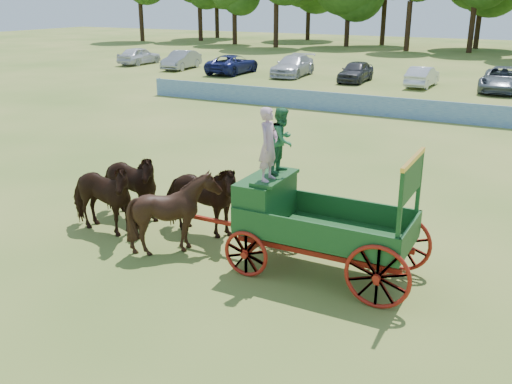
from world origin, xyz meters
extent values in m
plane|color=#A19848|center=(0.00, 0.00, 0.00)|extent=(160.00, 160.00, 0.00)
imported|color=black|center=(-1.61, -0.83, 1.01)|extent=(2.41, 1.14, 2.02)
imported|color=black|center=(-1.61, 0.27, 1.01)|extent=(2.46, 1.25, 2.02)
imported|color=black|center=(0.79, -0.83, 1.01)|extent=(1.85, 1.65, 2.02)
imported|color=black|center=(0.79, 0.27, 1.01)|extent=(2.45, 1.24, 2.02)
cube|color=#A21D10|center=(2.99, -0.28, 0.60)|extent=(0.12, 2.00, 0.12)
cube|color=#A21D10|center=(5.99, -0.28, 0.60)|extent=(0.12, 2.00, 0.12)
cube|color=#A21D10|center=(4.49, -0.83, 0.72)|extent=(3.80, 0.10, 0.12)
cube|color=#A21D10|center=(4.49, 0.27, 0.72)|extent=(3.80, 0.10, 0.12)
cube|color=#A21D10|center=(2.09, -0.28, 0.75)|extent=(2.80, 0.09, 0.09)
cube|color=#1A4F22|center=(4.49, -0.28, 1.00)|extent=(3.80, 1.80, 0.10)
cube|color=#1A4F22|center=(4.49, -1.16, 1.30)|extent=(3.80, 0.06, 0.55)
cube|color=#1A4F22|center=(4.49, 0.60, 1.30)|extent=(3.80, 0.06, 0.55)
cube|color=#1A4F22|center=(6.37, -0.28, 1.30)|extent=(0.06, 1.80, 0.55)
cube|color=#1A4F22|center=(2.99, -0.28, 1.55)|extent=(0.85, 1.70, 1.05)
cube|color=#1A4F22|center=(3.24, -0.28, 2.12)|extent=(0.55, 1.50, 0.08)
cube|color=#1A4F22|center=(2.61, -0.28, 1.35)|extent=(0.10, 1.60, 0.65)
cube|color=#1A4F22|center=(2.79, -0.28, 1.05)|extent=(0.55, 1.60, 0.06)
cube|color=#1A4F22|center=(6.29, -1.08, 1.95)|extent=(0.08, 0.08, 1.80)
cube|color=#1A4F22|center=(6.29, 0.52, 1.95)|extent=(0.08, 0.08, 1.80)
cube|color=#1A4F22|center=(6.29, -0.28, 2.55)|extent=(0.07, 1.75, 0.75)
cube|color=gold|center=(6.29, -0.28, 2.95)|extent=(0.08, 1.80, 0.09)
cube|color=gold|center=(6.25, -0.28, 2.55)|extent=(0.02, 1.30, 0.12)
torus|color=#A21D10|center=(2.99, -1.23, 0.55)|extent=(1.09, 0.09, 1.09)
torus|color=#A21D10|center=(2.99, 0.67, 0.55)|extent=(1.09, 0.09, 1.09)
torus|color=#A21D10|center=(5.99, -1.23, 0.70)|extent=(1.39, 0.09, 1.39)
torus|color=#A21D10|center=(5.99, 0.67, 0.70)|extent=(1.39, 0.09, 1.39)
imported|color=#C798AC|center=(3.24, -0.63, 2.97)|extent=(0.39, 0.59, 1.62)
imported|color=#296F3F|center=(3.24, 0.07, 2.91)|extent=(0.57, 0.73, 1.51)
cube|color=#1C4F9A|center=(-1.00, 18.00, 0.53)|extent=(26.00, 0.08, 1.05)
imported|color=silver|center=(-26.00, 31.19, 0.79)|extent=(1.92, 4.67, 1.59)
imported|color=gray|center=(-20.44, 29.99, 0.78)|extent=(2.19, 4.87, 1.55)
imported|color=navy|center=(-15.04, 29.48, 0.76)|extent=(2.55, 5.47, 1.52)
imported|color=silver|center=(-10.08, 30.37, 0.80)|extent=(2.61, 5.64, 1.60)
imported|color=#333338|center=(-4.67, 29.61, 0.76)|extent=(1.89, 4.48, 1.51)
imported|color=silver|center=(0.19, 29.47, 0.70)|extent=(1.60, 4.27, 1.39)
imported|color=slate|center=(5.38, 29.78, 0.80)|extent=(2.73, 5.79, 1.60)
cylinder|color=#382314|center=(-44.00, 54.33, 2.66)|extent=(0.60, 0.60, 5.32)
cylinder|color=#382314|center=(-36.90, 58.37, 2.48)|extent=(0.60, 0.60, 4.97)
cylinder|color=#382314|center=(-29.67, 55.40, 2.13)|extent=(0.60, 0.60, 4.26)
cylinder|color=#382314|center=(-22.86, 53.66, 2.85)|extent=(0.60, 0.60, 5.69)
cylinder|color=#382314|center=(-15.55, 58.82, 2.17)|extent=(0.60, 0.60, 4.35)
cylinder|color=#382314|center=(-7.45, 56.33, 2.73)|extent=(0.60, 0.60, 5.46)
cylinder|color=#382314|center=(-0.69, 57.28, 2.54)|extent=(0.60, 0.60, 5.08)
cylinder|color=#382314|center=(-38.00, 64.65, 2.55)|extent=(0.60, 0.60, 5.09)
cylinder|color=#382314|center=(-24.20, 66.89, 2.47)|extent=(0.60, 0.60, 4.94)
cylinder|color=#382314|center=(-12.26, 63.20, 2.96)|extent=(0.60, 0.60, 5.91)
cylinder|color=#382314|center=(-0.79, 63.12, 2.49)|extent=(0.60, 0.60, 4.99)
camera|label=1|loc=(8.60, -11.40, 6.03)|focal=40.00mm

